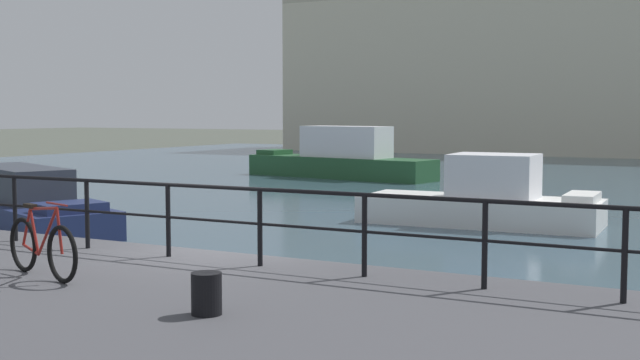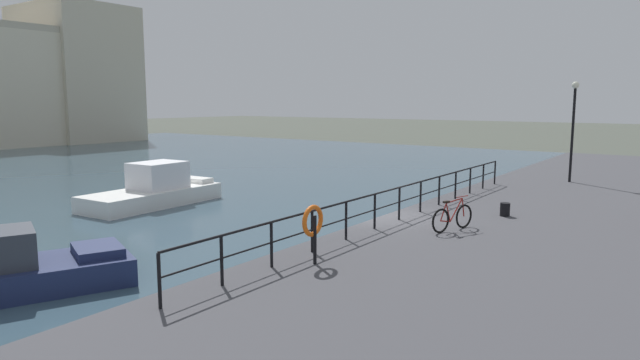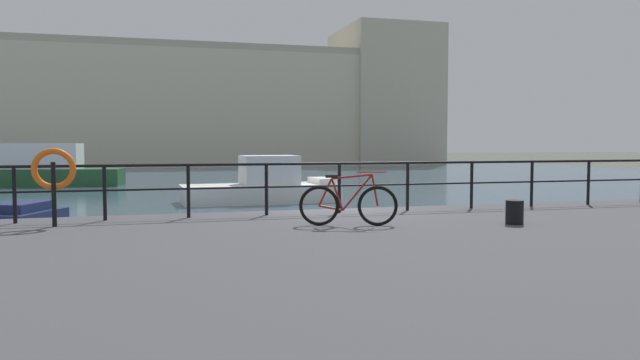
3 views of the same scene
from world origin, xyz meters
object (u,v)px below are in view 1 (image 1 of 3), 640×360
object	(u,v)px
moored_green_narrowboat	(486,201)
moored_harbor_tender	(16,203)
moored_cabin_cruiser	(341,159)
parked_bicycle	(42,247)
mooring_bollard	(207,294)

from	to	relation	value
moored_green_narrowboat	moored_harbor_tender	xyz separation A→B (m)	(-11.59, -6.26, -0.07)
moored_green_narrowboat	moored_cabin_cruiser	bearing A→B (deg)	127.79
moored_cabin_cruiser	moored_harbor_tender	size ratio (longest dim) A/B	1.03
moored_cabin_cruiser	parked_bicycle	distance (m)	29.89
moored_green_narrowboat	mooring_bollard	xyz separation A→B (m)	(1.79, -15.71, 0.60)
moored_green_narrowboat	moored_cabin_cruiser	size ratio (longest dim) A/B	0.66
mooring_bollard	parked_bicycle	bearing A→B (deg)	168.43
moored_green_narrowboat	moored_harbor_tender	bearing A→B (deg)	-154.25
moored_cabin_cruiser	mooring_bollard	size ratio (longest dim) A/B	22.92
moored_green_narrowboat	moored_harbor_tender	size ratio (longest dim) A/B	0.68
moored_green_narrowboat	parked_bicycle	xyz separation A→B (m)	(-1.21, -15.09, 0.77)
parked_bicycle	mooring_bollard	distance (m)	3.07
parked_bicycle	mooring_bollard	world-z (taller)	parked_bicycle
moored_harbor_tender	moored_cabin_cruiser	bearing A→B (deg)	112.00
moored_green_narrowboat	parked_bicycle	distance (m)	15.16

